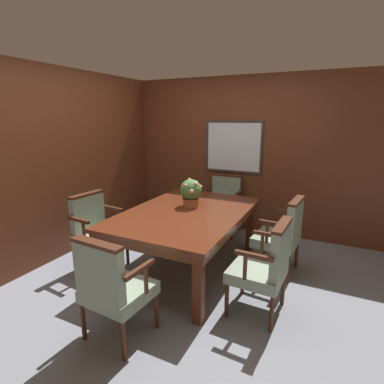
{
  "coord_description": "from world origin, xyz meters",
  "views": [
    {
      "loc": [
        1.58,
        -2.78,
        1.83
      ],
      "look_at": [
        0.04,
        0.39,
        0.94
      ],
      "focal_mm": 28.0,
      "sensor_mm": 36.0,
      "label": 1
    }
  ],
  "objects_px": {
    "chair_head_near": "(112,285)",
    "chair_right_far": "(283,233)",
    "chair_head_far": "(224,202)",
    "potted_plant": "(191,192)",
    "chair_right_near": "(265,264)",
    "dining_table": "(187,218)",
    "chair_left_near": "(96,228)"
  },
  "relations": [
    {
      "from": "dining_table",
      "to": "chair_head_near",
      "type": "height_order",
      "value": "chair_head_near"
    },
    {
      "from": "chair_left_near",
      "to": "chair_right_far",
      "type": "distance_m",
      "value": 2.25
    },
    {
      "from": "dining_table",
      "to": "chair_right_near",
      "type": "distance_m",
      "value": 1.16
    },
    {
      "from": "chair_head_far",
      "to": "potted_plant",
      "type": "bearing_deg",
      "value": -92.55
    },
    {
      "from": "chair_head_near",
      "to": "chair_head_far",
      "type": "bearing_deg",
      "value": -85.5
    },
    {
      "from": "potted_plant",
      "to": "chair_right_near",
      "type": "bearing_deg",
      "value": -31.51
    },
    {
      "from": "potted_plant",
      "to": "chair_head_near",
      "type": "bearing_deg",
      "value": -88.08
    },
    {
      "from": "chair_right_far",
      "to": "potted_plant",
      "type": "xyz_separation_m",
      "value": [
        -1.11,
        -0.2,
        0.42
      ]
    },
    {
      "from": "dining_table",
      "to": "potted_plant",
      "type": "xyz_separation_m",
      "value": [
        -0.04,
        0.2,
        0.27
      ]
    },
    {
      "from": "chair_left_near",
      "to": "chair_right_far",
      "type": "bearing_deg",
      "value": -62.33
    },
    {
      "from": "dining_table",
      "to": "chair_head_near",
      "type": "xyz_separation_m",
      "value": [
        0.01,
        -1.36,
        -0.15
      ]
    },
    {
      "from": "chair_right_near",
      "to": "chair_head_far",
      "type": "distance_m",
      "value": 2.12
    },
    {
      "from": "chair_left_near",
      "to": "potted_plant",
      "type": "height_order",
      "value": "potted_plant"
    },
    {
      "from": "chair_head_near",
      "to": "chair_head_far",
      "type": "height_order",
      "value": "same"
    },
    {
      "from": "dining_table",
      "to": "chair_right_near",
      "type": "height_order",
      "value": "chair_right_near"
    },
    {
      "from": "chair_right_near",
      "to": "potted_plant",
      "type": "relative_size",
      "value": 2.65
    },
    {
      "from": "potted_plant",
      "to": "dining_table",
      "type": "bearing_deg",
      "value": -78.79
    },
    {
      "from": "chair_right_near",
      "to": "chair_head_far",
      "type": "height_order",
      "value": "same"
    },
    {
      "from": "chair_right_near",
      "to": "chair_head_near",
      "type": "xyz_separation_m",
      "value": [
        -1.04,
        -0.89,
        0.0
      ]
    },
    {
      "from": "chair_head_near",
      "to": "chair_right_far",
      "type": "distance_m",
      "value": 2.05
    },
    {
      "from": "chair_right_near",
      "to": "chair_right_far",
      "type": "relative_size",
      "value": 1.0
    },
    {
      "from": "chair_left_near",
      "to": "chair_head_far",
      "type": "distance_m",
      "value": 2.06
    },
    {
      "from": "chair_left_near",
      "to": "chair_right_near",
      "type": "distance_m",
      "value": 2.08
    },
    {
      "from": "chair_right_far",
      "to": "potted_plant",
      "type": "relative_size",
      "value": 2.65
    },
    {
      "from": "dining_table",
      "to": "chair_head_far",
      "type": "relative_size",
      "value": 2.08
    },
    {
      "from": "chair_right_far",
      "to": "potted_plant",
      "type": "bearing_deg",
      "value": -74.31
    },
    {
      "from": "chair_right_near",
      "to": "chair_right_far",
      "type": "height_order",
      "value": "same"
    },
    {
      "from": "chair_head_far",
      "to": "dining_table",
      "type": "bearing_deg",
      "value": -90.69
    },
    {
      "from": "chair_right_far",
      "to": "dining_table",
      "type": "bearing_deg",
      "value": -63.78
    },
    {
      "from": "chair_left_near",
      "to": "chair_head_near",
      "type": "xyz_separation_m",
      "value": [
        1.04,
        -0.92,
        0.0
      ]
    },
    {
      "from": "chair_left_near",
      "to": "chair_head_far",
      "type": "height_order",
      "value": "same"
    },
    {
      "from": "chair_head_far",
      "to": "chair_right_far",
      "type": "bearing_deg",
      "value": -42.86
    }
  ]
}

